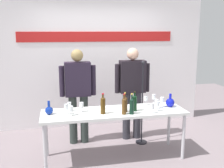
{
  "coord_description": "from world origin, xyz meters",
  "views": [
    {
      "loc": [
        -0.84,
        -3.82,
        1.99
      ],
      "look_at": [
        0.0,
        0.15,
        1.16
      ],
      "focal_mm": 42.64,
      "sensor_mm": 36.0,
      "label": 1
    }
  ],
  "objects_px": {
    "wine_bottle_1": "(124,105)",
    "wine_glass_right_1": "(157,102)",
    "decanter_blue_left": "(49,110)",
    "wine_glass_left_2": "(81,105)",
    "wine_glass_right_5": "(146,99)",
    "wine_glass_left_3": "(71,109)",
    "wine_bottle_2": "(103,105)",
    "wine_glass_left_0": "(66,107)",
    "display_table": "(114,115)",
    "wine_bottle_0": "(132,105)",
    "wine_glass_right_4": "(152,106)",
    "presenter_left": "(78,90)",
    "wine_glass_right_3": "(154,97)",
    "wine_bottle_3": "(125,104)",
    "wine_bottle_4": "(135,102)",
    "wine_glass_right_2": "(162,100)",
    "microphone_stand": "(142,116)",
    "presenter_right": "(132,87)",
    "decanter_blue_right": "(170,102)",
    "wine_glass_right_0": "(157,104)",
    "wine_glass_left_1": "(69,105)"
  },
  "relations": [
    {
      "from": "decanter_blue_left",
      "to": "wine_glass_left_2",
      "type": "relative_size",
      "value": 1.38
    },
    {
      "from": "wine_glass_left_2",
      "to": "wine_glass_right_4",
      "type": "bearing_deg",
      "value": -15.82
    },
    {
      "from": "wine_bottle_0",
      "to": "wine_bottle_1",
      "type": "bearing_deg",
      "value": 172.32
    },
    {
      "from": "display_table",
      "to": "wine_bottle_4",
      "type": "relative_size",
      "value": 7.19
    },
    {
      "from": "wine_glass_right_0",
      "to": "wine_bottle_1",
      "type": "bearing_deg",
      "value": -174.5
    },
    {
      "from": "wine_glass_left_3",
      "to": "wine_glass_right_2",
      "type": "distance_m",
      "value": 1.47
    },
    {
      "from": "wine_bottle_0",
      "to": "wine_glass_left_0",
      "type": "relative_size",
      "value": 2.0
    },
    {
      "from": "wine_bottle_1",
      "to": "presenter_left",
      "type": "bearing_deg",
      "value": 124.47
    },
    {
      "from": "wine_bottle_1",
      "to": "decanter_blue_left",
      "type": "bearing_deg",
      "value": 168.36
    },
    {
      "from": "presenter_left",
      "to": "wine_glass_right_5",
      "type": "height_order",
      "value": "presenter_left"
    },
    {
      "from": "wine_bottle_1",
      "to": "wine_glass_right_2",
      "type": "relative_size",
      "value": 1.9
    },
    {
      "from": "wine_glass_left_3",
      "to": "microphone_stand",
      "type": "xyz_separation_m",
      "value": [
        1.26,
        0.53,
        -0.38
      ]
    },
    {
      "from": "wine_bottle_2",
      "to": "wine_glass_left_2",
      "type": "relative_size",
      "value": 2.1
    },
    {
      "from": "decanter_blue_left",
      "to": "display_table",
      "type": "bearing_deg",
      "value": -2.33
    },
    {
      "from": "display_table",
      "to": "wine_bottle_0",
      "type": "distance_m",
      "value": 0.36
    },
    {
      "from": "wine_bottle_0",
      "to": "wine_glass_left_0",
      "type": "height_order",
      "value": "wine_bottle_0"
    },
    {
      "from": "decanter_blue_right",
      "to": "wine_glass_right_5",
      "type": "xyz_separation_m",
      "value": [
        -0.36,
        0.16,
        0.04
      ]
    },
    {
      "from": "wine_bottle_0",
      "to": "wine_glass_right_0",
      "type": "distance_m",
      "value": 0.44
    },
    {
      "from": "wine_bottle_1",
      "to": "wine_glass_right_1",
      "type": "distance_m",
      "value": 0.6
    },
    {
      "from": "wine_glass_right_3",
      "to": "wine_glass_left_0",
      "type": "bearing_deg",
      "value": -169.1
    },
    {
      "from": "display_table",
      "to": "wine_glass_left_0",
      "type": "height_order",
      "value": "wine_glass_left_0"
    },
    {
      "from": "wine_glass_right_1",
      "to": "wine_bottle_3",
      "type": "bearing_deg",
      "value": -173.74
    },
    {
      "from": "wine_glass_right_2",
      "to": "microphone_stand",
      "type": "height_order",
      "value": "microphone_stand"
    },
    {
      "from": "wine_glass_left_1",
      "to": "decanter_blue_right",
      "type": "bearing_deg",
      "value": -2.84
    },
    {
      "from": "presenter_left",
      "to": "wine_glass_right_1",
      "type": "bearing_deg",
      "value": -30.89
    },
    {
      "from": "wine_glass_left_2",
      "to": "wine_glass_right_3",
      "type": "distance_m",
      "value": 1.25
    },
    {
      "from": "wine_bottle_3",
      "to": "wine_glass_right_1",
      "type": "xyz_separation_m",
      "value": [
        0.53,
        0.06,
        -0.02
      ]
    },
    {
      "from": "wine_glass_right_4",
      "to": "wine_glass_right_1",
      "type": "bearing_deg",
      "value": 55.16
    },
    {
      "from": "decanter_blue_left",
      "to": "wine_glass_right_1",
      "type": "height_order",
      "value": "decanter_blue_left"
    },
    {
      "from": "wine_glass_left_0",
      "to": "wine_glass_right_5",
      "type": "relative_size",
      "value": 1.03
    },
    {
      "from": "wine_glass_right_5",
      "to": "wine_glass_left_3",
      "type": "bearing_deg",
      "value": -166.9
    },
    {
      "from": "wine_bottle_0",
      "to": "wine_glass_right_5",
      "type": "relative_size",
      "value": 2.05
    },
    {
      "from": "presenter_right",
      "to": "wine_glass_right_3",
      "type": "xyz_separation_m",
      "value": [
        0.26,
        -0.42,
        -0.09
      ]
    },
    {
      "from": "wine_glass_left_0",
      "to": "wine_glass_right_3",
      "type": "distance_m",
      "value": 1.49
    },
    {
      "from": "wine_glass_right_1",
      "to": "wine_glass_right_5",
      "type": "distance_m",
      "value": 0.24
    },
    {
      "from": "display_table",
      "to": "wine_bottle_2",
      "type": "relative_size",
      "value": 7.07
    },
    {
      "from": "presenter_right",
      "to": "microphone_stand",
      "type": "height_order",
      "value": "presenter_right"
    },
    {
      "from": "decanter_blue_right",
      "to": "wine_glass_left_3",
      "type": "height_order",
      "value": "decanter_blue_right"
    },
    {
      "from": "presenter_right",
      "to": "wine_bottle_2",
      "type": "xyz_separation_m",
      "value": [
        -0.68,
        -0.79,
        -0.07
      ]
    },
    {
      "from": "wine_bottle_0",
      "to": "wine_glass_right_5",
      "type": "height_order",
      "value": "wine_bottle_0"
    },
    {
      "from": "wine_glass_right_5",
      "to": "decanter_blue_right",
      "type": "bearing_deg",
      "value": -24.65
    },
    {
      "from": "wine_bottle_0",
      "to": "display_table",
      "type": "bearing_deg",
      "value": 138.4
    },
    {
      "from": "decanter_blue_left",
      "to": "wine_glass_left_3",
      "type": "height_order",
      "value": "decanter_blue_left"
    },
    {
      "from": "presenter_right",
      "to": "wine_glass_left_1",
      "type": "bearing_deg",
      "value": -153.77
    },
    {
      "from": "wine_glass_left_0",
      "to": "wine_glass_right_5",
      "type": "distance_m",
      "value": 1.32
    },
    {
      "from": "wine_bottle_4",
      "to": "wine_glass_right_3",
      "type": "height_order",
      "value": "wine_bottle_4"
    },
    {
      "from": "wine_glass_left_0",
      "to": "wine_glass_left_2",
      "type": "relative_size",
      "value": 1.05
    },
    {
      "from": "wine_glass_right_2",
      "to": "microphone_stand",
      "type": "bearing_deg",
      "value": 116.61
    },
    {
      "from": "wine_bottle_1",
      "to": "wine_bottle_2",
      "type": "bearing_deg",
      "value": 163.77
    },
    {
      "from": "decanter_blue_right",
      "to": "wine_glass_right_4",
      "type": "bearing_deg",
      "value": -146.61
    }
  ]
}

